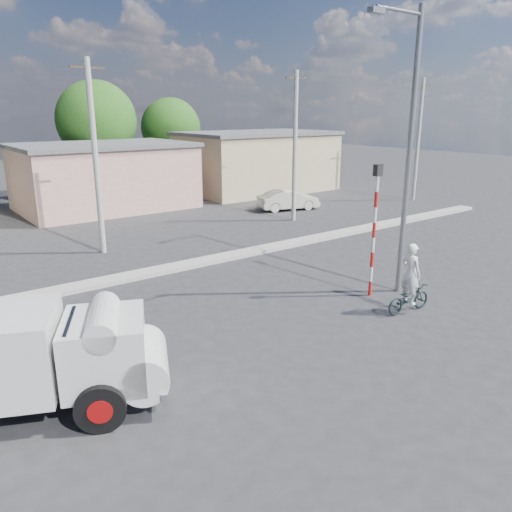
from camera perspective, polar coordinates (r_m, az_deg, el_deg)
ground_plane at (r=14.11m, az=9.00°, el=-8.96°), size 120.00×120.00×0.00m
median at (r=20.04m, az=-7.60°, el=-0.94°), size 40.00×0.80×0.16m
truck at (r=11.12m, az=-24.54°, el=-10.55°), size 5.68×3.98×2.22m
bicycle at (r=16.02m, az=17.02°, el=-4.65°), size 1.73×0.74×0.88m
cyclist at (r=15.85m, az=17.17°, el=-2.96°), size 0.51×0.73×1.88m
car_cream at (r=31.20m, az=3.70°, el=6.42°), size 4.03×2.34×1.26m
car_red at (r=32.17m, az=3.04°, el=6.72°), size 3.93×2.71×1.24m
traffic_pole at (r=16.53m, az=13.41°, el=4.06°), size 0.28×0.18×4.36m
streetlight at (r=16.77m, az=16.86°, el=12.17°), size 2.34×0.22×9.00m
building_row at (r=32.68m, az=-18.46°, el=8.75°), size 37.80×7.30×4.44m
tree_row at (r=38.02m, az=-27.13°, el=12.86°), size 34.13×7.32×8.10m
utility_poles at (r=24.32m, az=-5.96°, el=11.74°), size 35.40×0.24×8.00m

